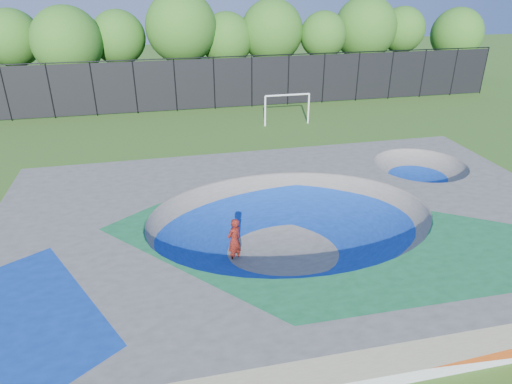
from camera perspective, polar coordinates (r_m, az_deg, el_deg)
The scene contains 7 objects.
ground at distance 18.05m, azimuth 4.21°, elevation -6.97°, with size 120.00×120.00×0.00m, color #345F1A.
skate_deck at distance 17.66m, azimuth 4.29°, elevation -4.92°, with size 22.00×14.00×1.50m, color gray.
skater at distance 16.78m, azimuth -2.75°, elevation -6.08°, with size 0.65×0.43×1.78m, color red.
skateboard at distance 17.25m, azimuth -2.69°, elevation -8.53°, with size 0.78×0.22×0.05m, color black.
soccer_goal at distance 32.60m, azimuth 3.93°, elevation 10.97°, with size 3.30×0.12×2.18m.
fence at distance 36.62m, azimuth -5.25°, elevation 13.49°, with size 48.09×0.09×4.04m.
treeline at distance 41.80m, azimuth -3.77°, elevation 19.05°, with size 53.66×7.62×8.66m.
Camera 1 is at (-4.59, -14.53, 9.69)m, focal length 32.00 mm.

